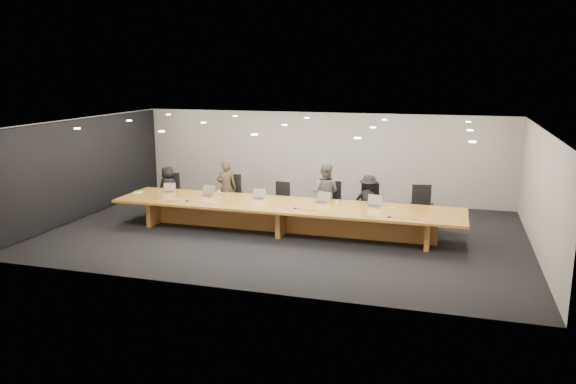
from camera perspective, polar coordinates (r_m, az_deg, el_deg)
name	(u,v)px	position (r m, az deg, el deg)	size (l,w,h in m)	color
ground	(285,232)	(14.56, -0.34, -4.09)	(12.00, 12.00, 0.00)	black
back_wall	(321,156)	(18.04, 3.35, 3.64)	(12.00, 0.02, 2.80)	beige
left_wall_panel	(84,169)	(16.91, -20.00, 2.24)	(0.08, 7.84, 2.74)	black
conference_table	(285,213)	(14.42, -0.34, -2.10)	(9.00, 1.80, 0.75)	#92621F
chair_far_left	(171,192)	(16.93, -11.81, -0.03)	(0.58, 0.58, 1.14)	black
chair_left	(231,195)	(16.21, -5.77, -0.30)	(0.60, 0.60, 1.18)	black
chair_mid_left	(280,200)	(15.83, -0.87, -0.82)	(0.53, 0.53, 1.03)	black
chair_mid_right	(330,202)	(15.38, 4.27, -1.02)	(0.59, 0.59, 1.15)	black
chair_right	(371,205)	(15.13, 8.46, -1.33)	(0.59, 0.59, 1.16)	black
chair_far_right	(422,208)	(15.05, 13.43, -1.56)	(0.60, 0.60, 1.18)	black
person_a	(168,188)	(17.01, -12.08, 0.36)	(0.66, 0.43, 1.34)	black
person_b	(226,188)	(16.20, -6.28, 0.43)	(0.58, 0.38, 1.60)	#362E1D
person_c	(325,193)	(15.37, 3.78, -0.09)	(0.80, 0.62, 1.64)	#575659
person_d	(368,201)	(15.06, 8.16, -0.91)	(0.91, 0.52, 1.40)	black
laptop_a	(169,188)	(16.04, -12.00, 0.41)	(0.33, 0.24, 0.26)	#BDAA90
laptop_b	(207,191)	(15.41, -8.26, 0.12)	(0.36, 0.26, 0.29)	#C1AE93
laptop_c	(258,194)	(14.90, -3.04, -0.22)	(0.34, 0.25, 0.27)	#C3B395
laptop_d	(322,198)	(14.48, 3.44, -0.56)	(0.36, 0.26, 0.28)	tan
laptop_e	(373,201)	(14.20, 8.66, -0.92)	(0.37, 0.27, 0.29)	tan
water_bottle	(219,194)	(15.09, -7.02, -0.25)	(0.07, 0.07, 0.21)	silver
amber_mug	(210,196)	(15.23, -7.97, -0.39)	(0.07, 0.07, 0.09)	brown
paper_cup_near	(337,203)	(14.31, 5.02, -1.13)	(0.08, 0.08, 0.09)	white
paper_cup_far	(392,209)	(13.89, 10.57, -1.72)	(0.08, 0.08, 0.09)	silver
notepad	(138,192)	(16.27, -15.00, -0.01)	(0.24, 0.19, 0.01)	silver
lime_gadget	(138,191)	(16.27, -14.98, 0.06)	(0.17, 0.09, 0.03)	#58B530
av_box	(158,198)	(15.36, -13.06, -0.60)	(0.18, 0.13, 0.03)	#9E9EA2
mic_left	(187,200)	(14.91, -10.22, -0.85)	(0.13, 0.13, 0.03)	black
mic_center	(295,208)	(13.88, 0.75, -1.64)	(0.11, 0.11, 0.03)	black
mic_right	(389,217)	(13.28, 10.24, -2.48)	(0.11, 0.11, 0.03)	black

